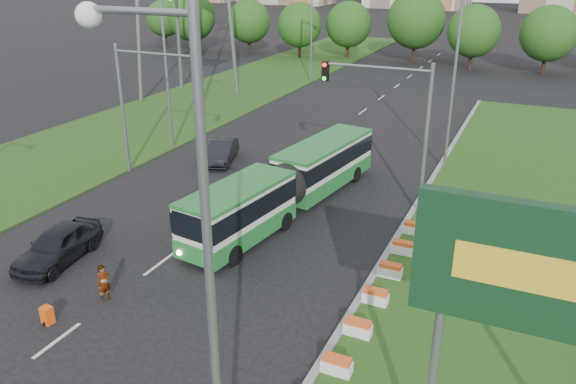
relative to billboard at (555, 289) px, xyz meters
The scene contains 16 objects.
ground 14.97m from the billboard, 153.89° to the left, with size 360.00×360.00×0.00m, color black.
grass_median 15.29m from the billboard, 86.93° to the left, with size 14.00×60.00×0.15m, color #224F16.
median_kerb 16.48m from the billboard, 113.88° to the left, with size 0.30×60.00×0.18m, color gray.
left_verge 43.75m from the billboard, 134.29° to the left, with size 12.00×110.00×0.10m, color #224F16.
lane_markings 30.77m from the billboard, 120.39° to the left, with size 0.20×100.00×0.01m, color beige, non-canonical shape.
flower_planters 9.80m from the billboard, 134.22° to the left, with size 1.10×15.90×0.60m, color white, non-canonical shape.
billboard is the anchor object (origin of this frame).
traffic_mast_median 17.68m from the billboard, 115.03° to the left, with size 5.76×0.32×8.00m.
traffic_mast_left 27.16m from the billboard, 146.45° to the left, with size 5.76×0.32×8.00m.
street_lamps 22.11m from the billboard, 133.62° to the left, with size 36.00×60.00×12.00m, color gray, non-canonical shape.
tree_line 61.07m from the billboard, 92.11° to the left, with size 120.00×8.00×9.00m, color #1A4913, non-canonical shape.
articulated_bus 19.08m from the billboard, 132.29° to the left, with size 2.39×15.34×2.53m.
car_left_near 20.67m from the billboard, 167.35° to the left, with size 1.88×4.68×1.59m, color black.
car_left_far 28.00m from the billboard, 136.05° to the left, with size 1.53×4.40×1.45m, color black.
pedestrian 16.57m from the billboard, 169.86° to the left, with size 0.57×0.38×1.57m, color gray.
shopping_trolley 17.36m from the billboard, behind, with size 0.40×0.42×0.69m.
Camera 1 is at (11.34, -17.54, 12.55)m, focal length 35.00 mm.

